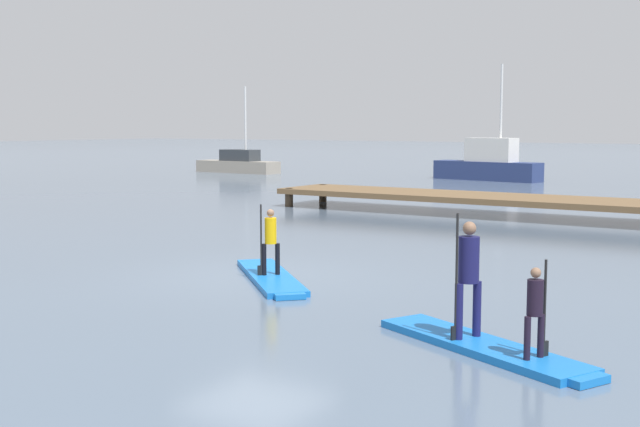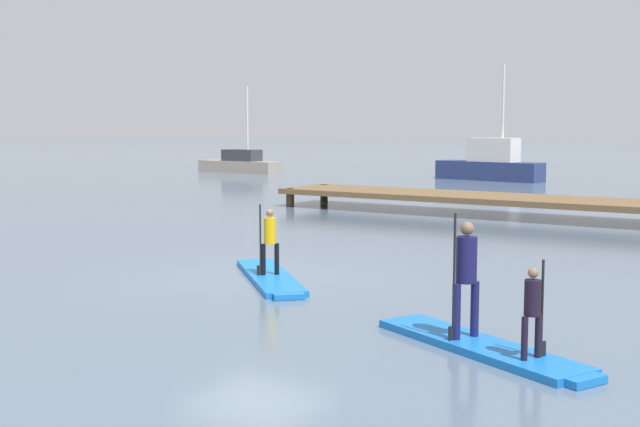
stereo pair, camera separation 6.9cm
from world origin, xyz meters
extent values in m
plane|color=slate|center=(0.00, 0.00, 0.00)|extent=(240.00, 240.00, 0.00)
cube|color=blue|center=(0.47, -0.19, 0.05)|extent=(3.01, 2.87, 0.10)
cube|color=blue|center=(1.77, -1.40, 0.05)|extent=(0.52, 0.53, 0.09)
cylinder|color=black|center=(0.62, -0.16, 0.39)|extent=(0.09, 0.09, 0.57)
cylinder|color=black|center=(0.45, -0.34, 0.39)|extent=(0.09, 0.09, 0.57)
cylinder|color=#F2B20C|center=(0.53, -0.25, 0.91)|extent=(0.30, 0.30, 0.47)
sphere|color=#8C664C|center=(0.53, -0.25, 1.23)|extent=(0.14, 0.14, 0.14)
cylinder|color=black|center=(0.41, -0.38, 0.74)|extent=(0.03, 0.03, 1.29)
cube|color=black|center=(0.41, -0.38, 0.19)|extent=(0.12, 0.12, 0.18)
cube|color=blue|center=(5.51, -2.54, 0.05)|extent=(3.21, 1.98, 0.10)
cube|color=blue|center=(7.01, -3.22, 0.05)|extent=(0.43, 0.56, 0.09)
cylinder|color=#19194C|center=(5.35, -2.30, 0.46)|extent=(0.11, 0.11, 0.71)
cylinder|color=#19194C|center=(5.23, -2.58, 0.46)|extent=(0.11, 0.11, 0.71)
cylinder|color=#19194C|center=(5.29, -2.44, 1.11)|extent=(0.35, 0.35, 0.59)
sphere|color=#8C664C|center=(5.29, -2.44, 1.51)|extent=(0.17, 0.17, 0.17)
cylinder|color=black|center=(5.21, -2.62, 0.91)|extent=(0.03, 0.03, 1.61)
cube|color=black|center=(5.21, -2.62, 0.19)|extent=(0.09, 0.14, 0.18)
cylinder|color=black|center=(6.36, -2.80, 0.35)|extent=(0.08, 0.08, 0.51)
cylinder|color=black|center=(6.26, -3.00, 0.35)|extent=(0.08, 0.08, 0.51)
cylinder|color=black|center=(6.31, -2.90, 0.82)|extent=(0.25, 0.25, 0.42)
sphere|color=#8C664C|center=(6.31, -2.90, 1.11)|extent=(0.12, 0.12, 0.12)
cylinder|color=black|center=(6.38, -2.75, 0.68)|extent=(0.03, 0.03, 1.15)
cube|color=black|center=(6.38, -2.75, 0.19)|extent=(0.09, 0.14, 0.18)
cube|color=#9E9384|center=(-21.63, 26.22, 0.35)|extent=(5.50, 1.54, 0.70)
cube|color=#33383D|center=(-21.45, 26.21, 1.04)|extent=(2.35, 1.16, 0.67)
cylinder|color=silver|center=(-20.99, 26.20, 3.23)|extent=(0.12, 0.12, 3.71)
cube|color=navy|center=(-6.59, 27.91, 0.48)|extent=(5.85, 2.12, 0.96)
cube|color=white|center=(-6.36, 27.88, 1.57)|extent=(2.69, 1.45, 1.21)
cylinder|color=silver|center=(-5.85, 27.80, 4.02)|extent=(0.12, 0.12, 3.70)
cube|color=brown|center=(-0.52, 12.18, 0.54)|extent=(13.81, 2.75, 0.18)
cylinder|color=#473828|center=(-7.13, 11.10, 0.31)|extent=(0.28, 0.28, 0.63)
cylinder|color=#473828|center=(-7.13, 13.26, 0.31)|extent=(0.28, 0.28, 0.63)
camera|label=1|loc=(9.33, -12.05, 2.80)|focal=46.09mm
camera|label=2|loc=(9.39, -12.01, 2.80)|focal=46.09mm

